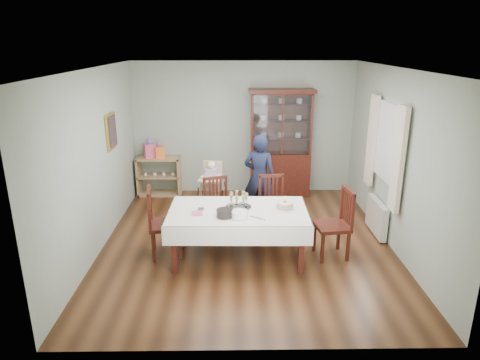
{
  "coord_description": "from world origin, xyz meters",
  "views": [
    {
      "loc": [
        -0.19,
        -6.18,
        3.07
      ],
      "look_at": [
        -0.1,
        0.2,
        0.99
      ],
      "focal_mm": 32.0,
      "sensor_mm": 36.0,
      "label": 1
    }
  ],
  "objects_px": {
    "china_cabinet": "(281,142)",
    "gift_bag_orange": "(160,150)",
    "chair_end_left": "(165,235)",
    "chair_far_left": "(218,218)",
    "high_chair": "(212,196)",
    "chair_end_right": "(332,237)",
    "champagne_tray": "(238,204)",
    "sideboard": "(159,176)",
    "gift_bag_pink": "(150,149)",
    "dining_table": "(238,234)",
    "birthday_cake": "(285,206)",
    "woman": "(260,177)",
    "chair_far_right": "(272,218)"
  },
  "relations": [
    {
      "from": "chair_end_left",
      "to": "birthday_cake",
      "type": "height_order",
      "value": "chair_end_left"
    },
    {
      "from": "high_chair",
      "to": "gift_bag_pink",
      "type": "xyz_separation_m",
      "value": [
        -1.31,
        1.21,
        0.56
      ]
    },
    {
      "from": "chair_far_right",
      "to": "high_chair",
      "type": "relative_size",
      "value": 0.93
    },
    {
      "from": "high_chair",
      "to": "birthday_cake",
      "type": "height_order",
      "value": "high_chair"
    },
    {
      "from": "chair_end_right",
      "to": "champagne_tray",
      "type": "height_order",
      "value": "chair_end_right"
    },
    {
      "from": "chair_far_left",
      "to": "gift_bag_orange",
      "type": "distance_m",
      "value": 2.4
    },
    {
      "from": "dining_table",
      "to": "chair_end_left",
      "type": "xyz_separation_m",
      "value": [
        -1.09,
        0.11,
        -0.07
      ]
    },
    {
      "from": "chair_end_left",
      "to": "birthday_cake",
      "type": "relative_size",
      "value": 3.79
    },
    {
      "from": "high_chair",
      "to": "champagne_tray",
      "type": "relative_size",
      "value": 2.8
    },
    {
      "from": "chair_far_left",
      "to": "chair_end_right",
      "type": "xyz_separation_m",
      "value": [
        1.72,
        -0.77,
        0.03
      ]
    },
    {
      "from": "high_chair",
      "to": "birthday_cake",
      "type": "xyz_separation_m",
      "value": [
        1.13,
        -1.51,
        0.4
      ]
    },
    {
      "from": "sideboard",
      "to": "chair_far_left",
      "type": "height_order",
      "value": "chair_far_left"
    },
    {
      "from": "chair_far_left",
      "to": "chair_end_left",
      "type": "height_order",
      "value": "chair_end_left"
    },
    {
      "from": "dining_table",
      "to": "sideboard",
      "type": "distance_m",
      "value": 3.21
    },
    {
      "from": "chair_end_left",
      "to": "chair_end_right",
      "type": "xyz_separation_m",
      "value": [
        2.49,
        -0.07,
        -0.0
      ]
    },
    {
      "from": "chair_end_left",
      "to": "gift_bag_orange",
      "type": "height_order",
      "value": "gift_bag_orange"
    },
    {
      "from": "dining_table",
      "to": "chair_far_right",
      "type": "xyz_separation_m",
      "value": [
        0.58,
        0.8,
        -0.09
      ]
    },
    {
      "from": "dining_table",
      "to": "birthday_cake",
      "type": "height_order",
      "value": "birthday_cake"
    },
    {
      "from": "chair_end_right",
      "to": "gift_bag_pink",
      "type": "relative_size",
      "value": 2.65
    },
    {
      "from": "woman",
      "to": "sideboard",
      "type": "bearing_deg",
      "value": -14.89
    },
    {
      "from": "chair_far_right",
      "to": "china_cabinet",
      "type": "bearing_deg",
      "value": 75.16
    },
    {
      "from": "chair_far_left",
      "to": "champagne_tray",
      "type": "relative_size",
      "value": 2.51
    },
    {
      "from": "dining_table",
      "to": "gift_bag_pink",
      "type": "distance_m",
      "value": 3.32
    },
    {
      "from": "china_cabinet",
      "to": "chair_end_right",
      "type": "distance_m",
      "value": 2.88
    },
    {
      "from": "birthday_cake",
      "to": "gift_bag_orange",
      "type": "xyz_separation_m",
      "value": [
        -2.24,
        2.72,
        0.14
      ]
    },
    {
      "from": "sideboard",
      "to": "high_chair",
      "type": "relative_size",
      "value": 0.85
    },
    {
      "from": "chair_end_right",
      "to": "gift_bag_orange",
      "type": "relative_size",
      "value": 3.09
    },
    {
      "from": "china_cabinet",
      "to": "gift_bag_orange",
      "type": "height_order",
      "value": "china_cabinet"
    },
    {
      "from": "chair_end_left",
      "to": "gift_bag_pink",
      "type": "distance_m",
      "value": 2.81
    },
    {
      "from": "chair_end_left",
      "to": "chair_end_right",
      "type": "distance_m",
      "value": 2.49
    },
    {
      "from": "woman",
      "to": "birthday_cake",
      "type": "xyz_separation_m",
      "value": [
        0.28,
        -1.44,
        0.03
      ]
    },
    {
      "from": "dining_table",
      "to": "chair_end_right",
      "type": "distance_m",
      "value": 1.4
    },
    {
      "from": "sideboard",
      "to": "chair_end_right",
      "type": "distance_m",
      "value": 4.07
    },
    {
      "from": "chair_end_left",
      "to": "chair_end_right",
      "type": "relative_size",
      "value": 1.01
    },
    {
      "from": "chair_end_right",
      "to": "birthday_cake",
      "type": "bearing_deg",
      "value": -96.67
    },
    {
      "from": "chair_far_right",
      "to": "chair_end_left",
      "type": "height_order",
      "value": "chair_end_left"
    },
    {
      "from": "sideboard",
      "to": "chair_end_right",
      "type": "bearing_deg",
      "value": -42.26
    },
    {
      "from": "sideboard",
      "to": "chair_end_left",
      "type": "bearing_deg",
      "value": -78.88
    },
    {
      "from": "chair_far_left",
      "to": "chair_end_left",
      "type": "relative_size",
      "value": 0.9
    },
    {
      "from": "chair_far_left",
      "to": "high_chair",
      "type": "height_order",
      "value": "high_chair"
    },
    {
      "from": "chair_far_left",
      "to": "birthday_cake",
      "type": "height_order",
      "value": "birthday_cake"
    },
    {
      "from": "high_chair",
      "to": "birthday_cake",
      "type": "relative_size",
      "value": 3.8
    },
    {
      "from": "chair_far_left",
      "to": "chair_end_right",
      "type": "bearing_deg",
      "value": -40.47
    },
    {
      "from": "sideboard",
      "to": "chair_far_left",
      "type": "bearing_deg",
      "value": -56.62
    },
    {
      "from": "chair_far_right",
      "to": "champagne_tray",
      "type": "bearing_deg",
      "value": -133.71
    },
    {
      "from": "chair_far_right",
      "to": "sideboard",
      "type": "bearing_deg",
      "value": 132.3
    },
    {
      "from": "chair_far_left",
      "to": "woman",
      "type": "bearing_deg",
      "value": 26.59
    },
    {
      "from": "sideboard",
      "to": "gift_bag_pink",
      "type": "relative_size",
      "value": 2.28
    },
    {
      "from": "dining_table",
      "to": "woman",
      "type": "relative_size",
      "value": 1.3
    },
    {
      "from": "high_chair",
      "to": "gift_bag_pink",
      "type": "relative_size",
      "value": 2.69
    }
  ]
}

